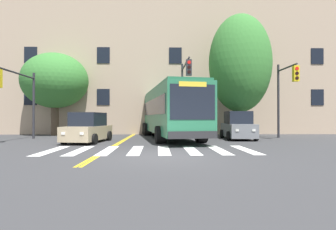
{
  "coord_description": "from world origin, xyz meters",
  "views": [
    {
      "loc": [
        -0.02,
        -9.8,
        1.48
      ],
      "look_at": [
        0.31,
        8.0,
        1.64
      ],
      "focal_mm": 28.0,
      "sensor_mm": 36.0,
      "label": 1
    }
  ],
  "objects_px": {
    "car_grey_far_lane": "(238,127)",
    "traffic_light_overhead": "(185,84)",
    "car_tan_near_lane": "(88,129)",
    "traffic_light_far_corner": "(19,91)",
    "city_bus": "(168,111)",
    "street_tree_curbside_large": "(240,64)",
    "traffic_light_near_corner": "(285,88)",
    "street_tree_curbside_small": "(55,81)"
  },
  "relations": [
    {
      "from": "car_grey_far_lane",
      "to": "traffic_light_overhead",
      "type": "xyz_separation_m",
      "value": [
        -3.52,
        1.1,
        2.99
      ]
    },
    {
      "from": "car_tan_near_lane",
      "to": "car_grey_far_lane",
      "type": "distance_m",
      "value": 9.72
    },
    {
      "from": "car_grey_far_lane",
      "to": "traffic_light_far_corner",
      "type": "xyz_separation_m",
      "value": [
        -13.99,
        -1.28,
        2.26
      ]
    },
    {
      "from": "city_bus",
      "to": "car_tan_near_lane",
      "type": "distance_m",
      "value": 5.9
    },
    {
      "from": "traffic_light_overhead",
      "to": "street_tree_curbside_large",
      "type": "xyz_separation_m",
      "value": [
        4.29,
        1.05,
        1.73
      ]
    },
    {
      "from": "car_grey_far_lane",
      "to": "traffic_light_near_corner",
      "type": "relative_size",
      "value": 0.7
    },
    {
      "from": "car_tan_near_lane",
      "to": "traffic_light_overhead",
      "type": "relative_size",
      "value": 0.72
    },
    {
      "from": "city_bus",
      "to": "car_grey_far_lane",
      "type": "xyz_separation_m",
      "value": [
        4.69,
        -1.21,
        -1.05
      ]
    },
    {
      "from": "car_grey_far_lane",
      "to": "traffic_light_near_corner",
      "type": "xyz_separation_m",
      "value": [
        3.31,
        0.13,
        2.65
      ]
    },
    {
      "from": "car_tan_near_lane",
      "to": "car_grey_far_lane",
      "type": "relative_size",
      "value": 1.1
    },
    {
      "from": "street_tree_curbside_small",
      "to": "traffic_light_near_corner",
      "type": "bearing_deg",
      "value": -12.32
    },
    {
      "from": "traffic_light_near_corner",
      "to": "traffic_light_overhead",
      "type": "height_order",
      "value": "traffic_light_overhead"
    },
    {
      "from": "car_grey_far_lane",
      "to": "street_tree_curbside_small",
      "type": "xyz_separation_m",
      "value": [
        -13.9,
        3.89,
        3.59
      ]
    },
    {
      "from": "traffic_light_near_corner",
      "to": "traffic_light_far_corner",
      "type": "height_order",
      "value": "traffic_light_near_corner"
    },
    {
      "from": "street_tree_curbside_large",
      "to": "street_tree_curbside_small",
      "type": "xyz_separation_m",
      "value": [
        -14.67,
        1.74,
        -1.13
      ]
    },
    {
      "from": "street_tree_curbside_large",
      "to": "street_tree_curbside_small",
      "type": "height_order",
      "value": "street_tree_curbside_large"
    },
    {
      "from": "car_tan_near_lane",
      "to": "traffic_light_near_corner",
      "type": "height_order",
      "value": "traffic_light_near_corner"
    },
    {
      "from": "car_tan_near_lane",
      "to": "street_tree_curbside_large",
      "type": "bearing_deg",
      "value": 21.96
    },
    {
      "from": "car_tan_near_lane",
      "to": "street_tree_curbside_small",
      "type": "height_order",
      "value": "street_tree_curbside_small"
    },
    {
      "from": "traffic_light_far_corner",
      "to": "street_tree_curbside_small",
      "type": "height_order",
      "value": "street_tree_curbside_small"
    },
    {
      "from": "city_bus",
      "to": "traffic_light_overhead",
      "type": "xyz_separation_m",
      "value": [
        1.17,
        -0.1,
        1.94
      ]
    },
    {
      "from": "car_grey_far_lane",
      "to": "traffic_light_overhead",
      "type": "distance_m",
      "value": 4.75
    },
    {
      "from": "traffic_light_far_corner",
      "to": "street_tree_curbside_large",
      "type": "bearing_deg",
      "value": 13.09
    },
    {
      "from": "car_tan_near_lane",
      "to": "street_tree_curbside_small",
      "type": "distance_m",
      "value": 8.19
    },
    {
      "from": "city_bus",
      "to": "traffic_light_near_corner",
      "type": "relative_size",
      "value": 2.4
    },
    {
      "from": "city_bus",
      "to": "traffic_light_overhead",
      "type": "distance_m",
      "value": 2.26
    },
    {
      "from": "car_tan_near_lane",
      "to": "traffic_light_overhead",
      "type": "bearing_deg",
      "value": 27.3
    },
    {
      "from": "car_tan_near_lane",
      "to": "street_tree_curbside_small",
      "type": "bearing_deg",
      "value": 126.68
    },
    {
      "from": "city_bus",
      "to": "car_tan_near_lane",
      "type": "height_order",
      "value": "city_bus"
    },
    {
      "from": "car_tan_near_lane",
      "to": "car_grey_far_lane",
      "type": "xyz_separation_m",
      "value": [
        9.52,
        1.99,
        0.05
      ]
    },
    {
      "from": "car_tan_near_lane",
      "to": "traffic_light_near_corner",
      "type": "relative_size",
      "value": 0.78
    },
    {
      "from": "car_tan_near_lane",
      "to": "street_tree_curbside_small",
      "type": "xyz_separation_m",
      "value": [
        -4.38,
        5.88,
        3.64
      ]
    },
    {
      "from": "street_tree_curbside_small",
      "to": "traffic_light_far_corner",
      "type": "bearing_deg",
      "value": -90.99
    },
    {
      "from": "city_bus",
      "to": "traffic_light_far_corner",
      "type": "xyz_separation_m",
      "value": [
        -9.3,
        -2.48,
        1.21
      ]
    },
    {
      "from": "car_grey_far_lane",
      "to": "street_tree_curbside_small",
      "type": "height_order",
      "value": "street_tree_curbside_small"
    },
    {
      "from": "car_tan_near_lane",
      "to": "traffic_light_far_corner",
      "type": "relative_size",
      "value": 0.9
    },
    {
      "from": "car_grey_far_lane",
      "to": "traffic_light_near_corner",
      "type": "height_order",
      "value": "traffic_light_near_corner"
    },
    {
      "from": "car_tan_near_lane",
      "to": "traffic_light_near_corner",
      "type": "xyz_separation_m",
      "value": [
        12.83,
        2.12,
        2.7
      ]
    },
    {
      "from": "street_tree_curbside_large",
      "to": "street_tree_curbside_small",
      "type": "distance_m",
      "value": 14.82
    },
    {
      "from": "traffic_light_overhead",
      "to": "street_tree_curbside_small",
      "type": "height_order",
      "value": "street_tree_curbside_small"
    },
    {
      "from": "car_grey_far_lane",
      "to": "traffic_light_overhead",
      "type": "bearing_deg",
      "value": 162.61
    },
    {
      "from": "traffic_light_overhead",
      "to": "street_tree_curbside_large",
      "type": "distance_m",
      "value": 4.74
    }
  ]
}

